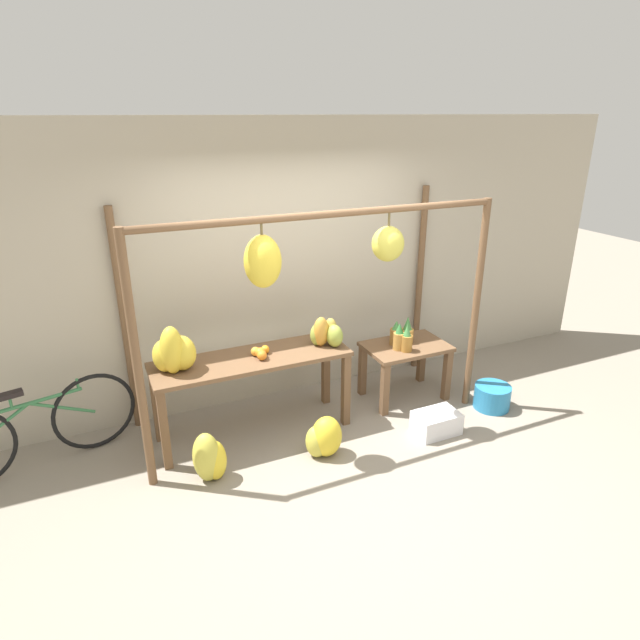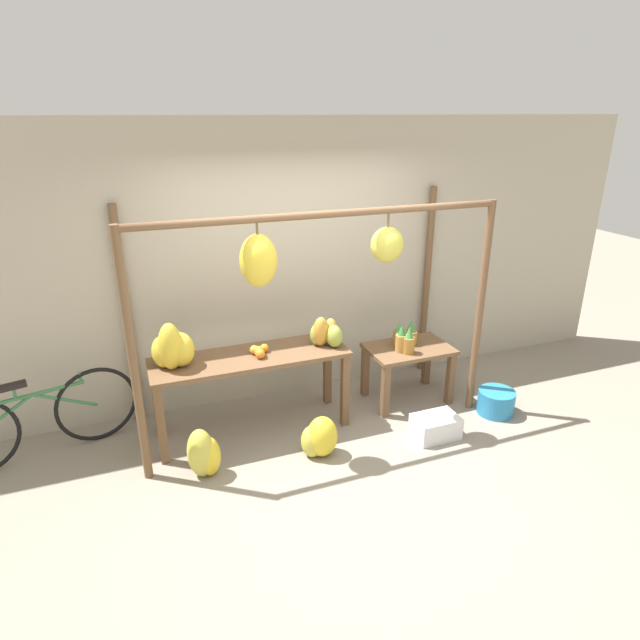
# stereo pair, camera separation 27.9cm
# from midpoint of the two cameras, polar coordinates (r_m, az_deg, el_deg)

# --- Properties ---
(ground_plane) EXTENTS (20.00, 20.00, 0.00)m
(ground_plane) POSITION_cam_midpoint_polar(r_m,az_deg,el_deg) (4.65, 2.25, -16.08)
(ground_plane) COLOR gray
(shop_wall_back) EXTENTS (8.00, 0.08, 2.80)m
(shop_wall_back) POSITION_cam_midpoint_polar(r_m,az_deg,el_deg) (5.39, -5.28, 5.93)
(shop_wall_back) COLOR #B2A893
(shop_wall_back) RESTS_ON ground_plane
(stall_awning) EXTENTS (3.22, 1.13, 2.10)m
(stall_awning) POSITION_cam_midpoint_polar(r_m,az_deg,el_deg) (4.56, -2.45, 4.71)
(stall_awning) COLOR brown
(stall_awning) RESTS_ON ground_plane
(display_table_main) EXTENTS (1.78, 0.55, 0.77)m
(display_table_main) POSITION_cam_midpoint_polar(r_m,az_deg,el_deg) (4.90, -8.89, -5.27)
(display_table_main) COLOR brown
(display_table_main) RESTS_ON ground_plane
(display_table_side) EXTENTS (0.84, 0.56, 0.60)m
(display_table_side) POSITION_cam_midpoint_polar(r_m,az_deg,el_deg) (5.58, 7.68, -3.87)
(display_table_side) COLOR brown
(display_table_side) RESTS_ON ground_plane
(banana_pile_on_table) EXTENTS (0.41, 0.37, 0.42)m
(banana_pile_on_table) POSITION_cam_midpoint_polar(r_m,az_deg,el_deg) (4.69, -17.00, -3.30)
(banana_pile_on_table) COLOR gold
(banana_pile_on_table) RESTS_ON display_table_main
(orange_pile) EXTENTS (0.18, 0.20, 0.10)m
(orange_pile) POSITION_cam_midpoint_polar(r_m,az_deg,el_deg) (4.83, -8.06, -3.47)
(orange_pile) COLOR orange
(orange_pile) RESTS_ON display_table_main
(pineapple_cluster) EXTENTS (0.30, 0.31, 0.28)m
(pineapple_cluster) POSITION_cam_midpoint_polar(r_m,az_deg,el_deg) (5.44, 7.33, -1.69)
(pineapple_cluster) COLOR #B27F38
(pineapple_cluster) RESTS_ON display_table_side
(banana_pile_ground_left) EXTENTS (0.35, 0.31, 0.44)m
(banana_pile_ground_left) POSITION_cam_midpoint_polar(r_m,az_deg,el_deg) (4.59, -13.43, -14.20)
(banana_pile_ground_left) COLOR yellow
(banana_pile_ground_left) RESTS_ON ground_plane
(banana_pile_ground_right) EXTENTS (0.36, 0.28, 0.38)m
(banana_pile_ground_right) POSITION_cam_midpoint_polar(r_m,az_deg,el_deg) (4.76, -1.33, -12.49)
(banana_pile_ground_right) COLOR yellow
(banana_pile_ground_right) RESTS_ON ground_plane
(fruit_crate_white) EXTENTS (0.41, 0.28, 0.21)m
(fruit_crate_white) POSITION_cam_midpoint_polar(r_m,az_deg,el_deg) (5.18, 10.77, -10.74)
(fruit_crate_white) COLOR silver
(fruit_crate_white) RESTS_ON ground_plane
(blue_bucket) EXTENTS (0.36, 0.36, 0.24)m
(blue_bucket) POSITION_cam_midpoint_polar(r_m,az_deg,el_deg) (5.71, 16.55, -7.86)
(blue_bucket) COLOR teal
(blue_bucket) RESTS_ON ground_plane
(parked_bicycle) EXTENTS (1.64, 0.44, 0.75)m
(parked_bicycle) POSITION_cam_midpoint_polar(r_m,az_deg,el_deg) (5.17, -29.59, -10.09)
(parked_bicycle) COLOR black
(parked_bicycle) RESTS_ON ground_plane
(papaya_pile) EXTENTS (0.32, 0.30, 0.29)m
(papaya_pile) POSITION_cam_midpoint_polar(r_m,az_deg,el_deg) (4.98, -0.97, -1.44)
(papaya_pile) COLOR #B2993D
(papaya_pile) RESTS_ON display_table_main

